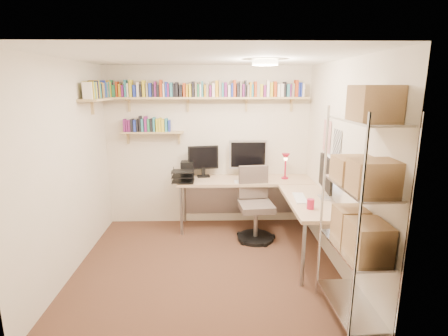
# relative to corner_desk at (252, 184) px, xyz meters

# --- Properties ---
(ground) EXTENTS (3.20, 3.20, 0.00)m
(ground) POSITION_rel_corner_desk_xyz_m (-0.65, -0.95, -0.79)
(ground) COLOR #4C2D20
(ground) RESTS_ON ground
(room_shell) EXTENTS (3.24, 3.04, 2.52)m
(room_shell) POSITION_rel_corner_desk_xyz_m (-0.65, -0.95, 0.76)
(room_shell) COLOR beige
(room_shell) RESTS_ON ground
(wall_shelves) EXTENTS (3.12, 1.09, 0.80)m
(wall_shelves) POSITION_rel_corner_desk_xyz_m (-1.06, 0.35, 1.24)
(wall_shelves) COLOR #D5B578
(wall_shelves) RESTS_ON ground
(corner_desk) EXTENTS (2.20, 2.07, 1.38)m
(corner_desk) POSITION_rel_corner_desk_xyz_m (0.00, 0.00, 0.00)
(corner_desk) COLOR #D1B188
(corner_desk) RESTS_ON ground
(office_chair) EXTENTS (0.56, 0.57, 1.06)m
(office_chair) POSITION_rel_corner_desk_xyz_m (0.04, -0.14, -0.34)
(office_chair) COLOR black
(office_chair) RESTS_ON ground
(wire_rack) EXTENTS (0.45, 0.89, 2.21)m
(wire_rack) POSITION_rel_corner_desk_xyz_m (0.77, -2.03, 0.53)
(wire_rack) COLOR silver
(wire_rack) RESTS_ON ground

